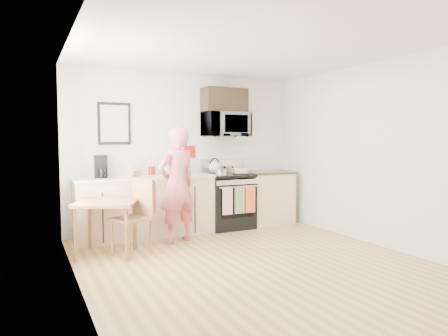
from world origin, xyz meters
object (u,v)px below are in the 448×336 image
person (177,185)px  dining_table (107,207)px  range (228,202)px  cake (241,171)px  microwave (225,125)px  chair (140,206)px

person → dining_table: (-1.04, -0.20, -0.22)m
range → cake: 0.58m
microwave → chair: (-1.75, -0.95, -1.13)m
range → microwave: 1.33m
chair → cake: size_ratio=3.43×
range → cake: bearing=-33.5°
person → chair: (-0.64, -0.32, -0.21)m
dining_table → cake: size_ratio=3.01×
range → microwave: (-0.00, 0.10, 1.32)m
person → chair: 0.74m
range → dining_table: 2.28m
dining_table → chair: chair is taller
microwave → chair: bearing=-151.6°
dining_table → cake: cake is taller
range → chair: range is taller
microwave → dining_table: microwave is taller
range → dining_table: bearing=-161.5°
microwave → dining_table: 2.57m
cake → range: bearing=146.5°
dining_table → chair: (0.41, -0.12, 0.01)m
microwave → chair: microwave is taller
microwave → cake: bearing=-51.0°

